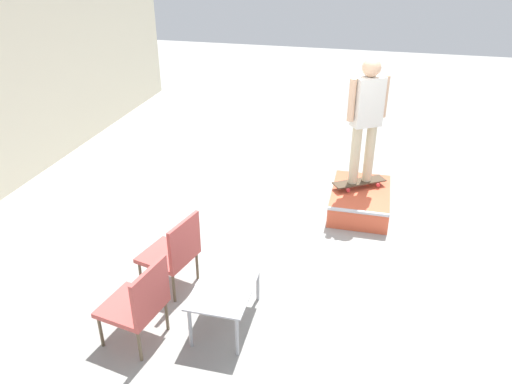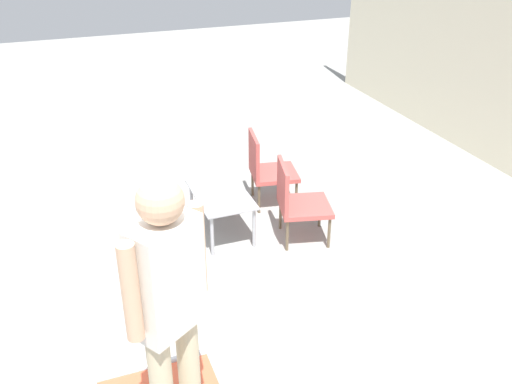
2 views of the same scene
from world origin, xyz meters
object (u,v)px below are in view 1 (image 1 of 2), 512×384
patio_chair_left (139,302)px  person_skater (367,112)px  skate_ramp_box (360,200)px  skateboard_on_ramp (359,182)px  coffee_table (226,288)px  patio_chair_right (174,251)px

patio_chair_left → person_skater: bearing=160.8°
skate_ramp_box → skateboard_on_ramp: size_ratio=1.65×
coffee_table → patio_chair_right: size_ratio=1.03×
skateboard_on_ramp → person_skater: 1.02m
coffee_table → patio_chair_right: 0.81m
skate_ramp_box → patio_chair_left: size_ratio=1.40×
skateboard_on_ramp → patio_chair_right: 2.96m
person_skater → patio_chair_left: person_skater is taller
coffee_table → person_skater: bearing=-22.2°
skate_ramp_box → person_skater: size_ratio=0.72×
coffee_table → patio_chair_right: patio_chair_right is taller
patio_chair_left → patio_chair_right: bearing=-169.5°
skate_ramp_box → patio_chair_left: 3.61m
skate_ramp_box → coffee_table: coffee_table is taller
skateboard_on_ramp → patio_chair_right: (-2.34, 1.81, 0.09)m
skateboard_on_ramp → patio_chair_left: size_ratio=0.85×
skate_ramp_box → coffee_table: 2.89m
person_skater → skate_ramp_box: bearing=-104.4°
skate_ramp_box → patio_chair_left: patio_chair_left is taller
coffee_table → patio_chair_left: 0.83m
person_skater → coffee_table: person_skater is taller
skate_ramp_box → patio_chair_right: patio_chair_right is taller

